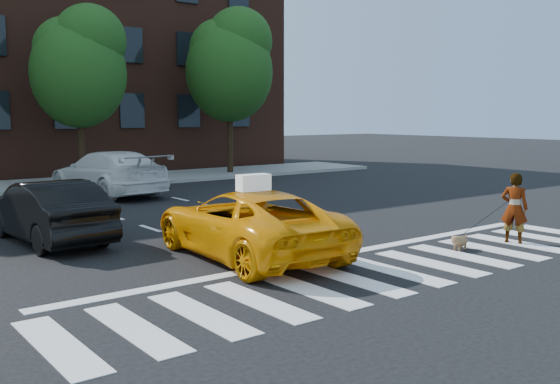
% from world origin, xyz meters
% --- Properties ---
extents(ground, '(120.00, 120.00, 0.00)m').
position_xyz_m(ground, '(0.00, 0.00, 0.00)').
color(ground, black).
rests_on(ground, ground).
extents(crosswalk, '(13.00, 2.40, 0.01)m').
position_xyz_m(crosswalk, '(0.00, 0.00, 0.01)').
color(crosswalk, silver).
rests_on(crosswalk, ground).
extents(stop_line, '(12.00, 0.30, 0.01)m').
position_xyz_m(stop_line, '(0.00, 1.60, 0.01)').
color(stop_line, silver).
rests_on(stop_line, ground).
extents(sidewalk_far, '(30.00, 4.00, 0.15)m').
position_xyz_m(sidewalk_far, '(0.00, 17.50, 0.07)').
color(sidewalk_far, slate).
rests_on(sidewalk_far, ground).
extents(building, '(26.00, 10.00, 12.00)m').
position_xyz_m(building, '(0.00, 25.00, 6.00)').
color(building, '#472519').
rests_on(building, ground).
extents(tree_mid, '(3.69, 3.69, 7.10)m').
position_xyz_m(tree_mid, '(0.53, 17.00, 4.85)').
color(tree_mid, black).
rests_on(tree_mid, ground).
extents(tree_right, '(4.00, 4.00, 7.70)m').
position_xyz_m(tree_right, '(7.53, 17.00, 5.26)').
color(tree_right, black).
rests_on(tree_right, ground).
extents(taxi, '(2.53, 4.94, 1.34)m').
position_xyz_m(taxi, '(-1.40, 2.60, 0.67)').
color(taxi, orange).
rests_on(taxi, ground).
extents(black_sedan, '(1.70, 4.25, 1.38)m').
position_xyz_m(black_sedan, '(-4.10, 6.42, 0.69)').
color(black_sedan, black).
rests_on(black_sedan, ground).
extents(white_suv, '(2.86, 5.61, 1.56)m').
position_xyz_m(white_suv, '(0.10, 13.43, 0.78)').
color(white_suv, silver).
rests_on(white_suv, ground).
extents(woman, '(0.57, 0.67, 1.55)m').
position_xyz_m(woman, '(3.96, 0.12, 0.78)').
color(woman, '#999999').
rests_on(woman, ground).
extents(dog, '(0.57, 0.26, 0.32)m').
position_xyz_m(dog, '(2.42, 0.40, 0.19)').
color(dog, olive).
rests_on(dog, ground).
extents(taxi_sign, '(0.67, 0.32, 0.32)m').
position_xyz_m(taxi_sign, '(-1.40, 2.40, 1.50)').
color(taxi_sign, white).
rests_on(taxi_sign, taxi).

